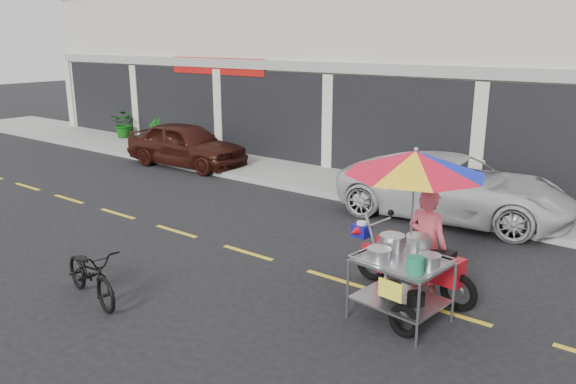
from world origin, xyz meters
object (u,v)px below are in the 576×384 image
Objects in this scene: maroon_sedan at (186,144)px; white_pickup at (455,187)px; near_bicycle at (91,274)px; food_vendor_rig at (416,209)px.

white_pickup is at bearing -94.11° from maroon_sedan.
food_vendor_rig is at bearing -45.16° from near_bicycle.
white_pickup is (8.69, 0.03, 0.01)m from maroon_sedan.
near_bicycle is (5.84, -7.36, -0.25)m from maroon_sedan.
maroon_sedan is 8.69m from white_pickup.
food_vendor_rig reaches higher than near_bicycle.
near_bicycle is (-2.85, -7.40, -0.27)m from white_pickup.
white_pickup is 2.00× the size of food_vendor_rig.
near_bicycle is at bearing -139.98° from food_vendor_rig.
maroon_sedan reaches higher than near_bicycle.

